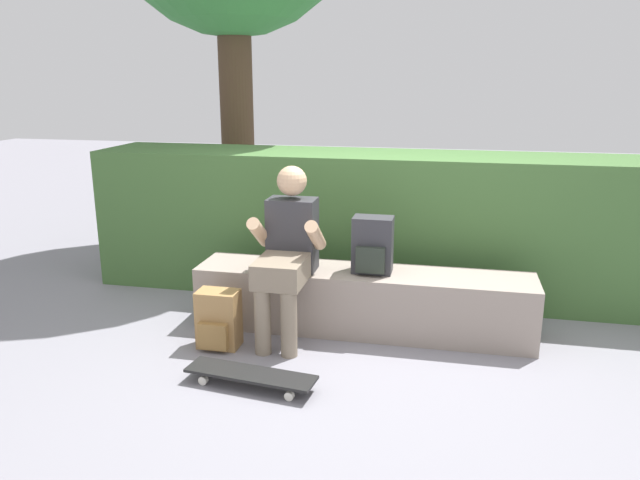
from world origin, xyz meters
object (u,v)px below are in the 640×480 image
(backpack_on_ground, at_px, (218,320))
(bench_main, at_px, (362,301))
(person_skater, at_px, (287,248))
(skateboard_near_person, at_px, (251,375))
(backpack_on_bench, at_px, (373,246))

(backpack_on_ground, bearing_deg, bench_main, 28.30)
(backpack_on_ground, bearing_deg, person_skater, 33.77)
(person_skater, height_order, skateboard_near_person, person_skater)
(bench_main, height_order, backpack_on_ground, bench_main)
(bench_main, distance_m, person_skater, 0.69)
(bench_main, xyz_separation_m, skateboard_near_person, (-0.53, -0.98, -0.15))
(person_skater, xyz_separation_m, backpack_on_ground, (-0.42, -0.28, -0.46))
(backpack_on_ground, bearing_deg, backpack_on_bench, 26.26)
(bench_main, relative_size, skateboard_near_person, 2.95)
(backpack_on_bench, bearing_deg, skateboard_near_person, -121.51)
(backpack_on_bench, distance_m, backpack_on_ground, 1.19)
(person_skater, height_order, backpack_on_ground, person_skater)
(person_skater, relative_size, backpack_on_bench, 3.00)
(skateboard_near_person, xyz_separation_m, backpack_on_ground, (-0.39, 0.48, 0.12))
(bench_main, xyz_separation_m, backpack_on_bench, (0.06, -0.01, 0.42))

